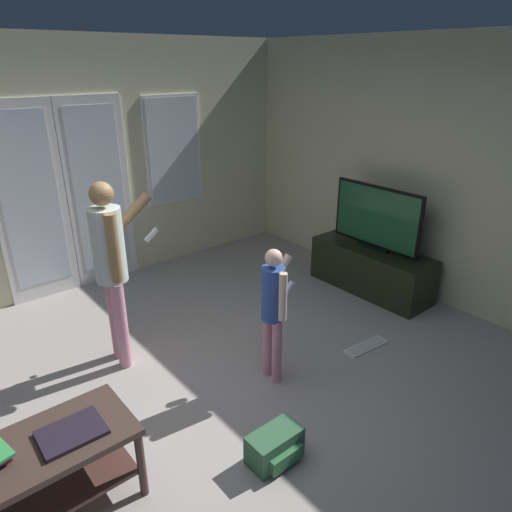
{
  "coord_description": "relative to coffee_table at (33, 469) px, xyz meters",
  "views": [
    {
      "loc": [
        -1.37,
        -2.38,
        2.39
      ],
      "look_at": [
        0.75,
        0.16,
        0.99
      ],
      "focal_mm": 32.67,
      "sensor_mm": 36.0,
      "label": 1
    }
  ],
  "objects": [
    {
      "name": "person_adult",
      "position": [
        1.01,
        1.11,
        0.58
      ],
      "size": [
        0.61,
        0.42,
        1.56
      ],
      "color": "pink",
      "rests_on": "ground_plane"
    },
    {
      "name": "tv_stand",
      "position": [
        3.71,
        0.59,
        -0.12
      ],
      "size": [
        0.49,
        1.36,
        0.49
      ],
      "color": "black",
      "rests_on": "ground_plane"
    },
    {
      "name": "wall_right_plain",
      "position": [
        4.08,
        0.19,
        0.96
      ],
      "size": [
        0.06,
        5.26,
        2.64
      ],
      "color": "beige",
      "rests_on": "ground_plane"
    },
    {
      "name": "flat_screen_tv",
      "position": [
        3.71,
        0.59,
        0.48
      ],
      "size": [
        0.08,
        1.06,
        0.69
      ],
      "color": "black",
      "rests_on": "tv_stand"
    },
    {
      "name": "laptop_closed",
      "position": [
        0.22,
        -0.04,
        0.15
      ],
      "size": [
        0.34,
        0.26,
        0.02
      ],
      "primitive_type": "cube",
      "rotation": [
        0.0,
        0.0,
        -0.02
      ],
      "color": "black",
      "rests_on": "coffee_table"
    },
    {
      "name": "wall_back_with_doors",
      "position": [
        1.15,
        2.79,
        0.94
      ],
      "size": [
        6.01,
        0.09,
        2.67
      ],
      "color": "beige",
      "rests_on": "ground_plane"
    },
    {
      "name": "ground_plane",
      "position": [
        1.11,
        0.19,
        -0.37
      ],
      "size": [
        6.01,
        5.26,
        0.02
      ],
      "primitive_type": "cube",
      "color": "#A29994"
    },
    {
      "name": "loose_keyboard",
      "position": [
        2.76,
        -0.11,
        -0.35
      ],
      "size": [
        0.45,
        0.18,
        0.02
      ],
      "color": "white",
      "rests_on": "ground_plane"
    },
    {
      "name": "person_child",
      "position": [
        1.83,
        0.12,
        0.31
      ],
      "size": [
        0.4,
        0.3,
        1.12
      ],
      "color": "pink",
      "rests_on": "ground_plane"
    },
    {
      "name": "backpack",
      "position": [
        1.28,
        -0.53,
        -0.26
      ],
      "size": [
        0.36,
        0.23,
        0.21
      ],
      "color": "#346040",
      "rests_on": "ground_plane"
    },
    {
      "name": "coffee_table",
      "position": [
        0.0,
        0.0,
        0.0
      ],
      "size": [
        1.09,
        0.51,
        0.5
      ],
      "color": "#3F2E26",
      "rests_on": "ground_plane"
    }
  ]
}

